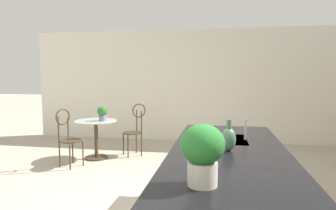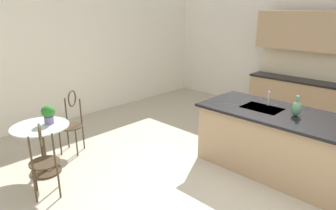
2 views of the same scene
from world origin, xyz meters
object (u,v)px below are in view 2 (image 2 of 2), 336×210
(chair_by_island, at_px, (44,157))
(vase_on_counter, at_px, (296,108))
(bistro_table, at_px, (43,145))
(chair_near_window, at_px, (72,119))
(potted_plant_on_table, at_px, (48,113))

(chair_by_island, xyz_separation_m, vase_on_counter, (1.99, 2.67, 0.46))
(bistro_table, xyz_separation_m, chair_near_window, (-0.36, 0.67, 0.13))
(bistro_table, relative_size, chair_near_window, 0.77)
(bistro_table, bearing_deg, vase_on_counter, 42.89)
(vase_on_counter, bearing_deg, bistro_table, -137.11)
(bistro_table, bearing_deg, chair_by_island, -21.87)
(bistro_table, height_order, vase_on_counter, vase_on_counter)
(potted_plant_on_table, distance_m, vase_on_counter, 3.47)
(chair_near_window, bearing_deg, potted_plant_on_table, -55.42)
(chair_by_island, xyz_separation_m, potted_plant_on_table, (-0.61, 0.39, 0.32))
(chair_by_island, bearing_deg, bistro_table, 158.13)
(potted_plant_on_table, height_order, vase_on_counter, vase_on_counter)
(bistro_table, height_order, chair_near_window, chair_near_window)
(bistro_table, relative_size, potted_plant_on_table, 2.94)
(bistro_table, height_order, potted_plant_on_table, potted_plant_on_table)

